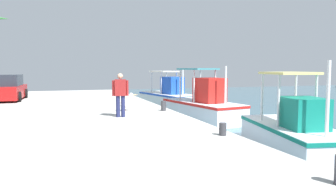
{
  "coord_description": "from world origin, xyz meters",
  "views": [
    {
      "loc": [
        11.23,
        -4.77,
        2.71
      ],
      "look_at": [
        -4.97,
        0.6,
        1.33
      ],
      "focal_mm": 33.88,
      "sensor_mm": 36.0,
      "label": 1
    }
  ],
  "objects": [
    {
      "name": "fishing_boat_nearest",
      "position": [
        -10.51,
        2.43,
        0.72
      ],
      "size": [
        5.85,
        2.97,
        2.73
      ],
      "color": "white",
      "rests_on": "ground"
    },
    {
      "name": "mooring_bollard_nearest",
      "position": [
        -2.47,
        -0.45,
        1.03
      ],
      "size": [
        0.23,
        0.23,
        0.45
      ],
      "primitive_type": "cylinder",
      "color": "#333338",
      "rests_on": "quay_pier"
    },
    {
      "name": "mooring_bollard_second",
      "position": [
        3.2,
        -0.45,
        0.98
      ],
      "size": [
        0.21,
        0.21,
        0.36
      ],
      "primitive_type": "cylinder",
      "color": "#333338",
      "rests_on": "quay_pier"
    },
    {
      "name": "fishing_boat_second",
      "position": [
        -3.92,
        2.2,
        0.75
      ],
      "size": [
        5.48,
        2.8,
        2.84
      ],
      "color": "white",
      "rests_on": "ground"
    },
    {
      "name": "pelican",
      "position": [
        -2.95,
        -2.11,
        1.2
      ],
      "size": [
        0.43,
        0.96,
        0.82
      ],
      "color": "tan",
      "rests_on": "quay_pier"
    },
    {
      "name": "quay_pier",
      "position": [
        0.0,
        -5.0,
        0.4
      ],
      "size": [
        36.0,
        10.0,
        0.8
      ],
      "primitive_type": "cube",
      "color": "#B2B2AD",
      "rests_on": "ground"
    },
    {
      "name": "parked_car",
      "position": [
        -10.05,
        -8.02,
        1.52
      ],
      "size": [
        4.16,
        1.99,
        1.57
      ],
      "color": "black",
      "rests_on": "quay_pier"
    },
    {
      "name": "fisherman_standing",
      "position": [
        -1.21,
        -2.63,
        1.77
      ],
      "size": [
        0.31,
        0.64,
        1.74
      ],
      "color": "#1E234C",
      "rests_on": "quay_pier"
    },
    {
      "name": "fishing_boat_third",
      "position": [
        2.78,
        2.41,
        0.64
      ],
      "size": [
        5.11,
        2.81,
        2.95
      ],
      "color": "white",
      "rests_on": "ground"
    }
  ]
}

